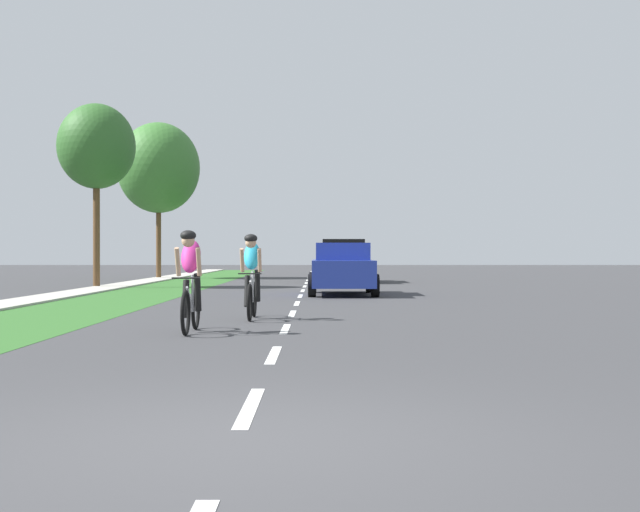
# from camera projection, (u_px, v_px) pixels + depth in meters

# --- Properties ---
(ground_plane) EXTENTS (120.00, 120.00, 0.00)m
(ground_plane) POSITION_uv_depth(u_px,v_px,m) (302.00, 294.00, 25.63)
(ground_plane) COLOR #38383A
(grass_verge) EXTENTS (2.87, 70.00, 0.01)m
(grass_verge) POSITION_uv_depth(u_px,v_px,m) (143.00, 294.00, 25.64)
(grass_verge) COLOR #2D6026
(grass_verge) RESTS_ON ground_plane
(sidewalk_concrete) EXTENTS (1.23, 70.00, 0.10)m
(sidewalk_concrete) POSITION_uv_depth(u_px,v_px,m) (74.00, 294.00, 25.64)
(sidewalk_concrete) COLOR #B2ADA3
(sidewalk_concrete) RESTS_ON ground_plane
(lane_markings_center) EXTENTS (0.12, 54.30, 0.01)m
(lane_markings_center) POSITION_uv_depth(u_px,v_px,m) (305.00, 288.00, 29.63)
(lane_markings_center) COLOR white
(lane_markings_center) RESTS_ON ground_plane
(cyclist_lead) EXTENTS (0.42, 1.72, 1.58)m
(cyclist_lead) POSITION_uv_depth(u_px,v_px,m) (192.00, 280.00, 13.26)
(cyclist_lead) COLOR black
(cyclist_lead) RESTS_ON ground_plane
(cyclist_trailing) EXTENTS (0.42, 1.72, 1.58)m
(cyclist_trailing) POSITION_uv_depth(u_px,v_px,m) (253.00, 276.00, 15.93)
(cyclist_trailing) COLOR black
(cyclist_trailing) RESTS_ON ground_plane
(sedan_blue) EXTENTS (1.98, 4.30, 1.52)m
(sedan_blue) POSITION_uv_depth(u_px,v_px,m) (343.00, 269.00, 25.30)
(sedan_blue) COLOR #23389E
(sedan_blue) RESTS_ON ground_plane
(suv_black) EXTENTS (2.15, 4.70, 1.79)m
(suv_black) POSITION_uv_depth(u_px,v_px,m) (344.00, 260.00, 35.97)
(suv_black) COLOR black
(suv_black) RESTS_ON ground_plane
(street_tree_near) EXTENTS (2.74, 2.74, 6.52)m
(street_tree_near) POSITION_uv_depth(u_px,v_px,m) (98.00, 147.00, 30.43)
(street_tree_near) COLOR brown
(street_tree_near) RESTS_ON ground_plane
(street_tree_far) EXTENTS (3.95, 3.95, 7.49)m
(street_tree_far) POSITION_uv_depth(u_px,v_px,m) (160.00, 168.00, 41.21)
(street_tree_far) COLOR brown
(street_tree_far) RESTS_ON ground_plane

